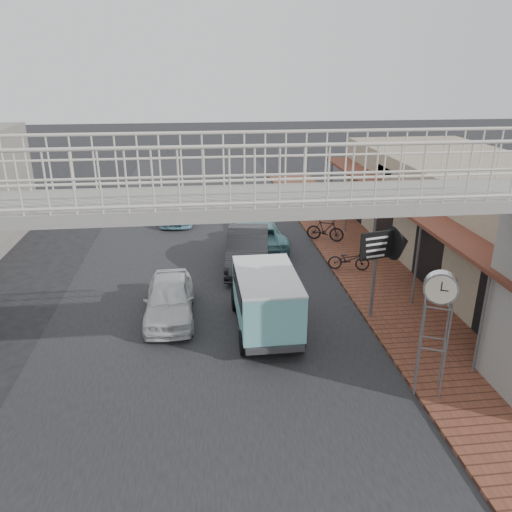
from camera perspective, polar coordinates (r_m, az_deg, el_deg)
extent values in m
plane|color=black|center=(15.48, -5.50, -8.64)|extent=(120.00, 120.00, 0.00)
cube|color=black|center=(15.48, -5.50, -8.63)|extent=(10.00, 60.00, 0.01)
cube|color=brown|center=(19.29, 13.94, -2.80)|extent=(3.00, 40.00, 0.10)
cube|color=gray|center=(21.45, 24.86, 3.80)|extent=(6.00, 18.00, 4.00)
cube|color=brown|center=(19.71, 16.97, 6.19)|extent=(1.80, 18.00, 0.12)
cube|color=silver|center=(22.91, 14.50, 9.44)|extent=(0.08, 2.60, 0.90)
cube|color=#B21914|center=(17.16, 22.03, 4.83)|extent=(0.08, 2.20, 0.80)
cube|color=gray|center=(9.80, -5.91, 6.05)|extent=(14.00, 2.00, 0.24)
cube|color=beige|center=(10.58, -6.15, 10.87)|extent=(14.00, 0.08, 1.10)
cube|color=beige|center=(8.72, -5.95, 8.71)|extent=(14.00, 0.08, 1.10)
imported|color=silver|center=(16.23, -9.87, -4.82)|extent=(1.54, 3.80, 1.29)
imported|color=black|center=(19.94, -0.95, 0.84)|extent=(2.19, 4.79, 1.52)
imported|color=#65A9B0|center=(22.23, 0.39, 2.51)|extent=(2.23, 4.34, 1.17)
imported|color=#669BB2|center=(26.52, -8.92, 5.36)|extent=(1.89, 4.22, 1.20)
cylinder|color=black|center=(16.60, -2.35, -5.02)|extent=(0.25, 0.71, 0.71)
cylinder|color=black|center=(16.78, 3.06, -4.72)|extent=(0.25, 0.71, 0.71)
cylinder|color=black|center=(14.19, -1.37, -9.85)|extent=(0.25, 0.71, 0.71)
cylinder|color=black|center=(14.41, 4.99, -9.41)|extent=(0.25, 0.71, 0.71)
cube|color=#74C5CA|center=(14.81, 1.23, -4.75)|extent=(1.76, 3.27, 1.37)
cube|color=#74C5CA|center=(16.60, 0.28, -2.68)|extent=(1.65, 0.93, 0.91)
cube|color=black|center=(14.65, 1.25, -3.42)|extent=(1.79, 2.66, 0.51)
cube|color=silver|center=(14.52, 1.26, -2.22)|extent=(1.78, 3.27, 0.06)
imported|color=black|center=(19.83, 10.55, -0.40)|extent=(1.69, 0.93, 0.84)
imported|color=black|center=(22.97, 7.92, 3.00)|extent=(1.75, 1.20, 1.03)
cylinder|color=#59595B|center=(13.09, 18.21, -9.13)|extent=(0.05, 0.05, 2.39)
cylinder|color=#59595B|center=(13.13, 20.71, -9.37)|extent=(0.05, 0.05, 2.39)
cylinder|color=#59595B|center=(12.59, 18.19, -10.38)|extent=(0.05, 0.05, 2.39)
cylinder|color=#59595B|center=(12.63, 20.79, -10.63)|extent=(0.05, 0.05, 2.39)
cylinder|color=silver|center=(12.15, 20.37, -3.39)|extent=(0.82, 0.57, 0.77)
cylinder|color=beige|center=(12.02, 20.39, -3.66)|extent=(0.63, 0.30, 0.68)
cylinder|color=beige|center=(12.28, 20.35, -3.13)|extent=(0.63, 0.30, 0.68)
cylinder|color=#59595B|center=(15.93, 13.32, -2.20)|extent=(0.10, 0.10, 2.81)
cube|color=black|center=(15.55, 13.69, 1.21)|extent=(1.15, 0.32, 0.87)
cone|color=black|center=(16.00, 16.17, 1.54)|extent=(0.81, 1.17, 1.07)
cube|color=white|center=(15.51, 13.59, 0.98)|extent=(0.76, 0.18, 0.58)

